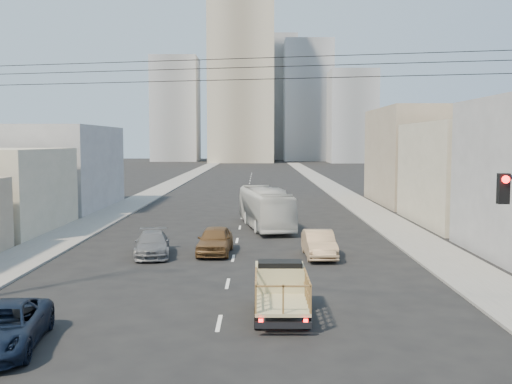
{
  "coord_description": "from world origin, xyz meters",
  "views": [
    {
      "loc": [
        1.43,
        -19.04,
        6.53
      ],
      "look_at": [
        1.27,
        16.67,
        3.5
      ],
      "focal_mm": 42.0,
      "sensor_mm": 36.0,
      "label": 1
    }
  ],
  "objects_px": {
    "city_bus": "(265,208)",
    "sedan_tan": "(319,244)",
    "navy_pickup": "(2,327)",
    "flatbed_pickup": "(281,287)",
    "sedan_brown": "(215,240)",
    "sedan_grey": "(152,244)"
  },
  "relations": [
    {
      "from": "sedan_brown",
      "to": "sedan_grey",
      "type": "bearing_deg",
      "value": -166.12
    },
    {
      "from": "city_bus",
      "to": "sedan_grey",
      "type": "bearing_deg",
      "value": -129.54
    },
    {
      "from": "flatbed_pickup",
      "to": "navy_pickup",
      "type": "relative_size",
      "value": 0.86
    },
    {
      "from": "sedan_tan",
      "to": "flatbed_pickup",
      "type": "bearing_deg",
      "value": -104.62
    },
    {
      "from": "city_bus",
      "to": "sedan_tan",
      "type": "bearing_deg",
      "value": -85.55
    },
    {
      "from": "sedan_brown",
      "to": "sedan_grey",
      "type": "distance_m",
      "value": 3.6
    },
    {
      "from": "sedan_tan",
      "to": "sedan_grey",
      "type": "bearing_deg",
      "value": 176.14
    },
    {
      "from": "navy_pickup",
      "to": "sedan_tan",
      "type": "distance_m",
      "value": 18.93
    },
    {
      "from": "sedan_tan",
      "to": "sedan_grey",
      "type": "xyz_separation_m",
      "value": [
        -9.48,
        0.34,
        -0.07
      ]
    },
    {
      "from": "city_bus",
      "to": "flatbed_pickup",
      "type": "bearing_deg",
      "value": -98.69
    },
    {
      "from": "flatbed_pickup",
      "to": "sedan_brown",
      "type": "bearing_deg",
      "value": 105.13
    },
    {
      "from": "navy_pickup",
      "to": "sedan_tan",
      "type": "relative_size",
      "value": 1.12
    },
    {
      "from": "city_bus",
      "to": "sedan_tan",
      "type": "xyz_separation_m",
      "value": [
        2.9,
        -11.7,
        -0.75
      ]
    },
    {
      "from": "sedan_brown",
      "to": "sedan_tan",
      "type": "relative_size",
      "value": 1.02
    },
    {
      "from": "navy_pickup",
      "to": "sedan_tan",
      "type": "bearing_deg",
      "value": 45.03
    },
    {
      "from": "sedan_tan",
      "to": "sedan_brown",
      "type": "bearing_deg",
      "value": 168.12
    },
    {
      "from": "navy_pickup",
      "to": "sedan_grey",
      "type": "bearing_deg",
      "value": 74.96
    },
    {
      "from": "navy_pickup",
      "to": "city_bus",
      "type": "height_order",
      "value": "city_bus"
    },
    {
      "from": "city_bus",
      "to": "sedan_brown",
      "type": "height_order",
      "value": "city_bus"
    },
    {
      "from": "sedan_brown",
      "to": "flatbed_pickup",
      "type": "bearing_deg",
      "value": -72.46
    },
    {
      "from": "sedan_brown",
      "to": "sedan_grey",
      "type": "xyz_separation_m",
      "value": [
        -3.53,
        -0.72,
        -0.11
      ]
    },
    {
      "from": "flatbed_pickup",
      "to": "sedan_tan",
      "type": "xyz_separation_m",
      "value": [
        2.59,
        11.38,
        -0.34
      ]
    }
  ]
}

